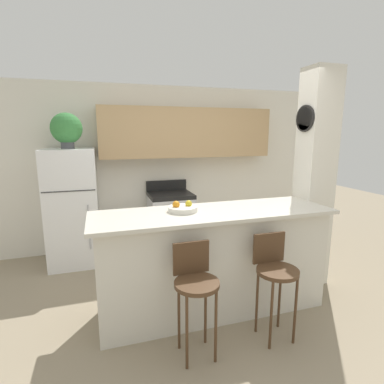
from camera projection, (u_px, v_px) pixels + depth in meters
ground_plane at (212, 308)px, 3.17m from camera, size 14.00×14.00×0.00m
wall_back at (175, 153)px, 4.80m from camera, size 5.60×0.38×2.55m
pillar_right at (314, 180)px, 3.55m from camera, size 0.38×0.32×2.55m
counter_bar at (213, 261)px, 3.07m from camera, size 2.40×0.73×1.07m
refrigerator at (73, 207)px, 4.17m from camera, size 0.67×0.73×1.62m
stove_range at (171, 221)px, 4.72m from camera, size 0.66×0.60×1.07m
bar_stool_left at (195, 283)px, 2.43m from camera, size 0.37×0.37×0.94m
bar_stool_right at (275, 271)px, 2.64m from camera, size 0.37×0.37×0.94m
potted_plant_on_fridge at (66, 129)px, 3.97m from camera, size 0.41×0.41×0.47m
fruit_bowl at (183, 208)px, 2.94m from camera, size 0.29×0.29×0.11m
trash_bin at (117, 251)px, 4.22m from camera, size 0.28×0.28×0.38m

